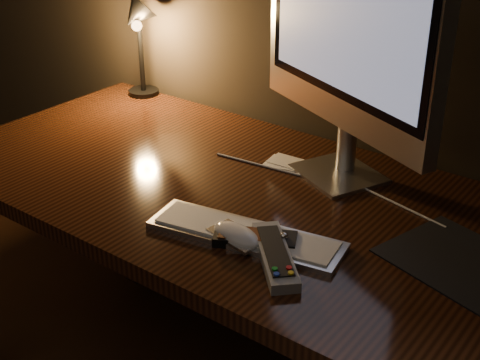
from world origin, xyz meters
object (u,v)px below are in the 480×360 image
Objects in this scene: keyboard at (246,234)px; desk_lamp at (138,29)px; monitor at (348,26)px; media_remote at (255,239)px; tv_remote at (275,255)px; desk at (263,226)px; mouse at (236,237)px.

desk_lamp is at bearing 137.65° from keyboard.
monitor is 3.54× the size of media_remote.
keyboard is 2.10× the size of tv_remote.
monitor is 1.51× the size of keyboard.
media_remote reaches higher than desk.
desk_lamp reaches higher than desk.
monitor is 0.51m from media_remote.
desk is 0.32m from media_remote.
desk_lamp is (-0.64, 0.24, 0.35)m from desk.
desk_lamp is (-0.85, 0.51, 0.21)m from tv_remote.
monitor reaches higher than desk_lamp.
monitor is 0.52m from mouse.
media_remote is (0.03, -0.01, 0.00)m from keyboard.
mouse is 0.93m from desk_lamp.
monitor is at bearing 147.31° from tv_remote.
monitor is 1.91× the size of desk_lamp.
desk_lamp is at bearing -165.68° from tv_remote.
desk_lamp is (-0.77, 0.11, -0.15)m from monitor.
keyboard is at bearing -63.02° from desk.
desk is at bearing 124.36° from mouse.
mouse is (-0.02, -0.38, -0.36)m from monitor.
keyboard is 0.92m from desk_lamp.
desk_lamp is at bearing 157.04° from mouse.
desk_lamp reaches higher than tv_remote.
media_remote reaches higher than tv_remote.
desk is at bearing 173.66° from tv_remote.
media_remote is at bearing -27.32° from desk_lamp.
tv_remote is at bearing -29.94° from keyboard.
monitor is 0.54m from tv_remote.
media_remote reaches higher than mouse.
keyboard is at bearing 138.82° from media_remote.
mouse reaches higher than desk.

